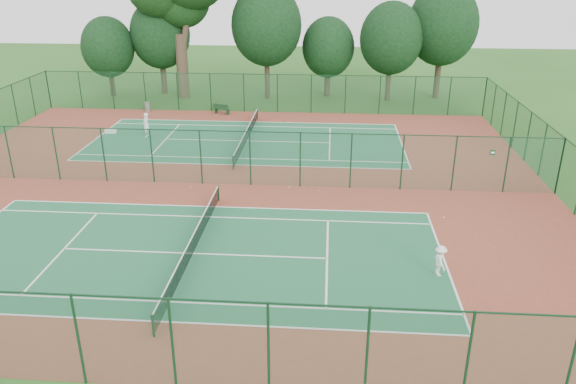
% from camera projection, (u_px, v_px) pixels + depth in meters
% --- Properties ---
extents(ground, '(120.00, 120.00, 0.00)m').
position_uv_depth(ground, '(227.00, 184.00, 35.17)').
color(ground, '#285A1C').
rests_on(ground, ground).
extents(red_pad, '(40.00, 36.00, 0.01)m').
position_uv_depth(red_pad, '(227.00, 184.00, 35.17)').
color(red_pad, brown).
rests_on(red_pad, ground).
extents(court_near, '(23.77, 10.97, 0.01)m').
position_uv_depth(court_near, '(194.00, 254.00, 26.89)').
color(court_near, '#1E603B').
rests_on(court_near, red_pad).
extents(court_far, '(23.77, 10.97, 0.01)m').
position_uv_depth(court_far, '(247.00, 141.00, 43.45)').
color(court_far, '#1F633D').
rests_on(court_far, red_pad).
extents(fence_north, '(40.00, 0.09, 3.50)m').
position_uv_depth(fence_north, '(261.00, 93.00, 51.06)').
color(fence_north, '#194C29').
rests_on(fence_north, ground).
extents(fence_south, '(40.00, 0.09, 3.50)m').
position_uv_depth(fence_south, '(125.00, 342.00, 17.93)').
color(fence_south, '#18482C').
rests_on(fence_south, ground).
extents(fence_east, '(0.09, 36.00, 3.50)m').
position_uv_depth(fence_east, '(560.00, 166.00, 33.10)').
color(fence_east, '#174728').
rests_on(fence_east, ground).
extents(fence_divider, '(40.00, 0.09, 3.50)m').
position_uv_depth(fence_divider, '(225.00, 158.00, 34.49)').
color(fence_divider, '#1C5433').
rests_on(fence_divider, ground).
extents(tennis_net_near, '(0.10, 12.90, 0.97)m').
position_uv_depth(tennis_net_near, '(193.00, 244.00, 26.68)').
color(tennis_net_near, '#13341D').
rests_on(tennis_net_near, ground).
extents(tennis_net_far, '(0.10, 12.90, 0.97)m').
position_uv_depth(tennis_net_far, '(247.00, 134.00, 43.24)').
color(tennis_net_far, '#143721').
rests_on(tennis_net_far, ground).
extents(player_near, '(0.72, 1.03, 1.45)m').
position_uv_depth(player_near, '(440.00, 261.00, 24.79)').
color(player_near, white).
rests_on(player_near, court_near).
extents(player_far, '(0.59, 0.78, 1.91)m').
position_uv_depth(player_far, '(146.00, 125.00, 44.16)').
color(player_far, white).
rests_on(player_far, court_far).
extents(trash_bin, '(0.63, 0.63, 0.86)m').
position_uv_depth(trash_bin, '(147.00, 107.00, 51.76)').
color(trash_bin, gray).
rests_on(trash_bin, red_pad).
extents(bench, '(1.59, 0.95, 0.94)m').
position_uv_depth(bench, '(221.00, 109.00, 50.77)').
color(bench, black).
rests_on(bench, red_pad).
extents(kit_bag, '(0.88, 0.34, 0.33)m').
position_uv_depth(kit_bag, '(111.00, 131.00, 45.32)').
color(kit_bag, white).
rests_on(kit_bag, red_pad).
extents(stray_ball_a, '(0.07, 0.07, 0.07)m').
position_uv_depth(stray_ball_a, '(289.00, 187.00, 34.65)').
color(stray_ball_a, yellow).
rests_on(stray_ball_a, red_pad).
extents(stray_ball_b, '(0.06, 0.06, 0.06)m').
position_uv_depth(stray_ball_b, '(319.00, 190.00, 34.18)').
color(stray_ball_b, '#CDEE37').
rests_on(stray_ball_b, red_pad).
extents(stray_ball_c, '(0.07, 0.07, 0.07)m').
position_uv_depth(stray_ball_c, '(190.00, 187.00, 34.60)').
color(stray_ball_c, '#CCD932').
rests_on(stray_ball_c, red_pad).
extents(evergreen_row, '(39.00, 5.00, 12.00)m').
position_uv_depth(evergreen_row, '(273.00, 97.00, 57.45)').
color(evergreen_row, black).
rests_on(evergreen_row, ground).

